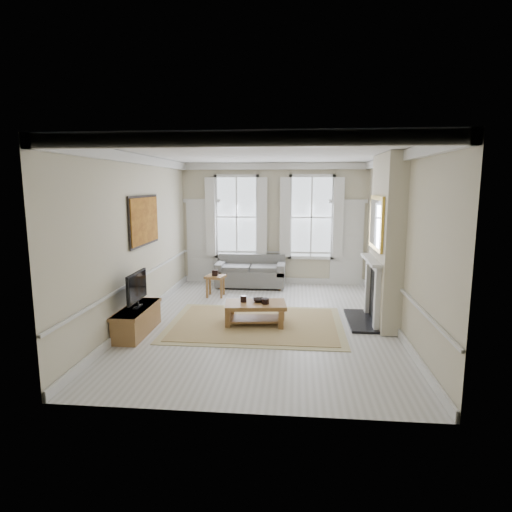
# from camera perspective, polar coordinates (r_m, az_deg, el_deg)

# --- Properties ---
(floor) EXTENTS (7.20, 7.20, 0.00)m
(floor) POSITION_cam_1_polar(r_m,az_deg,el_deg) (8.93, 1.04, -8.77)
(floor) COLOR #B7B5AD
(floor) RESTS_ON ground
(ceiling) EXTENTS (7.20, 7.20, 0.00)m
(ceiling) POSITION_cam_1_polar(r_m,az_deg,el_deg) (8.50, 1.11, 13.56)
(ceiling) COLOR white
(ceiling) RESTS_ON back_wall
(back_wall) EXTENTS (5.20, 0.00, 5.20)m
(back_wall) POSITION_cam_1_polar(r_m,az_deg,el_deg) (12.12, 2.38, 4.28)
(back_wall) COLOR beige
(back_wall) RESTS_ON floor
(left_wall) EXTENTS (0.00, 7.20, 7.20)m
(left_wall) POSITION_cam_1_polar(r_m,az_deg,el_deg) (9.12, -15.45, 2.24)
(left_wall) COLOR beige
(left_wall) RESTS_ON floor
(right_wall) EXTENTS (0.00, 7.20, 7.20)m
(right_wall) POSITION_cam_1_polar(r_m,az_deg,el_deg) (8.74, 18.33, 1.80)
(right_wall) COLOR beige
(right_wall) RESTS_ON floor
(window_left) EXTENTS (1.26, 0.20, 2.20)m
(window_left) POSITION_cam_1_polar(r_m,az_deg,el_deg) (12.15, -2.59, 5.24)
(window_left) COLOR #B2BCC6
(window_left) RESTS_ON back_wall
(window_right) EXTENTS (1.26, 0.20, 2.20)m
(window_right) POSITION_cam_1_polar(r_m,az_deg,el_deg) (12.04, 7.39, 5.13)
(window_right) COLOR #B2BCC6
(window_right) RESTS_ON back_wall
(door_left) EXTENTS (0.90, 0.08, 2.30)m
(door_left) POSITION_cam_1_polar(r_m,az_deg,el_deg) (12.42, -7.13, 1.79)
(door_left) COLOR silver
(door_left) RESTS_ON floor
(door_right) EXTENTS (0.90, 0.08, 2.30)m
(door_right) POSITION_cam_1_polar(r_m,az_deg,el_deg) (12.21, 12.01, 1.52)
(door_right) COLOR silver
(door_right) RESTS_ON floor
(painting) EXTENTS (0.05, 1.66, 1.06)m
(painting) POSITION_cam_1_polar(r_m,az_deg,el_deg) (9.35, -14.66, 4.60)
(painting) COLOR #C67F22
(painting) RESTS_ON left_wall
(chimney_breast) EXTENTS (0.35, 1.70, 3.38)m
(chimney_breast) POSITION_cam_1_polar(r_m,az_deg,el_deg) (8.90, 16.95, 2.00)
(chimney_breast) COLOR beige
(chimney_breast) RESTS_ON floor
(hearth) EXTENTS (0.55, 1.50, 0.05)m
(hearth) POSITION_cam_1_polar(r_m,az_deg,el_deg) (9.19, 13.82, -8.36)
(hearth) COLOR black
(hearth) RESTS_ON floor
(fireplace) EXTENTS (0.21, 1.45, 1.33)m
(fireplace) POSITION_cam_1_polar(r_m,az_deg,el_deg) (9.03, 15.25, -4.07)
(fireplace) COLOR silver
(fireplace) RESTS_ON floor
(mirror) EXTENTS (0.06, 1.26, 1.06)m
(mirror) POSITION_cam_1_polar(r_m,az_deg,el_deg) (8.82, 15.69, 4.28)
(mirror) COLOR gold
(mirror) RESTS_ON chimney_breast
(sofa) EXTENTS (1.88, 0.91, 0.87)m
(sofa) POSITION_cam_1_polar(r_m,az_deg,el_deg) (11.88, -0.68, -2.35)
(sofa) COLOR #5C5C5A
(sofa) RESTS_ON floor
(side_table) EXTENTS (0.53, 0.53, 0.54)m
(side_table) POSITION_cam_1_polar(r_m,az_deg,el_deg) (10.84, -5.44, -3.17)
(side_table) COLOR brown
(side_table) RESTS_ON floor
(rug) EXTENTS (3.50, 2.60, 0.02)m
(rug) POSITION_cam_1_polar(r_m,az_deg,el_deg) (8.76, -0.05, -9.04)
(rug) COLOR tan
(rug) RESTS_ON floor
(coffee_table) EXTENTS (1.28, 0.84, 0.45)m
(coffee_table) POSITION_cam_1_polar(r_m,az_deg,el_deg) (8.65, -0.05, -6.78)
(coffee_table) COLOR brown
(coffee_table) RESTS_ON rug
(ceramic_pot_a) EXTENTS (0.13, 0.13, 0.13)m
(ceramic_pot_a) POSITION_cam_1_polar(r_m,az_deg,el_deg) (8.69, -1.67, -5.73)
(ceramic_pot_a) COLOR black
(ceramic_pot_a) RESTS_ON coffee_table
(ceramic_pot_b) EXTENTS (0.15, 0.15, 0.11)m
(ceramic_pot_b) POSITION_cam_1_polar(r_m,az_deg,el_deg) (8.55, 1.25, -6.04)
(ceramic_pot_b) COLOR black
(ceramic_pot_b) RESTS_ON coffee_table
(bowl) EXTENTS (0.29, 0.29, 0.06)m
(bowl) POSITION_cam_1_polar(r_m,az_deg,el_deg) (8.72, 0.34, -5.90)
(bowl) COLOR black
(bowl) RESTS_ON coffee_table
(tv_stand) EXTENTS (0.46, 1.42, 0.51)m
(tv_stand) POSITION_cam_1_polar(r_m,az_deg,el_deg) (8.50, -15.55, -8.28)
(tv_stand) COLOR brown
(tv_stand) RESTS_ON floor
(tv) EXTENTS (0.08, 0.90, 0.68)m
(tv) POSITION_cam_1_polar(r_m,az_deg,el_deg) (8.32, -15.60, -4.03)
(tv) COLOR black
(tv) RESTS_ON tv_stand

